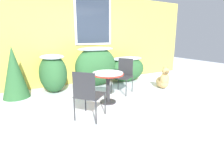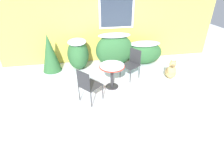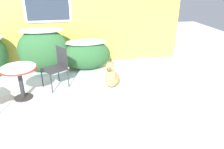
{
  "view_description": "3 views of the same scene",
  "coord_description": "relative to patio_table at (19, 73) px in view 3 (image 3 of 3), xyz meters",
  "views": [
    {
      "loc": [
        -2.12,
        -3.2,
        1.53
      ],
      "look_at": [
        0.0,
        0.6,
        0.55
      ],
      "focal_mm": 28.0,
      "sensor_mm": 36.0,
      "label": 1
    },
    {
      "loc": [
        -1.11,
        -4.09,
        2.82
      ],
      "look_at": [
        -0.33,
        0.2,
        0.41
      ],
      "focal_mm": 28.0,
      "sensor_mm": 36.0,
      "label": 2
    },
    {
      "loc": [
        0.78,
        -4.13,
        2.32
      ],
      "look_at": [
        1.63,
        0.45,
        0.28
      ],
      "focal_mm": 35.0,
      "sensor_mm": 36.0,
      "label": 3
    }
  ],
  "objects": [
    {
      "name": "dog",
      "position": [
        1.94,
        0.2,
        -0.33
      ],
      "size": [
        0.52,
        0.7,
        0.67
      ],
      "rotation": [
        0.0,
        0.0,
        -0.4
      ],
      "color": "tan",
      "rests_on": "ground_plane"
    },
    {
      "name": "ground_plane",
      "position": [
        0.33,
        -0.2,
        -0.57
      ],
      "size": [
        16.0,
        16.0,
        0.0
      ],
      "primitive_type": "plane",
      "color": "silver"
    },
    {
      "name": "shrub_middle",
      "position": [
        0.34,
        1.41,
        0.06
      ],
      "size": [
        1.31,
        0.66,
        1.19
      ],
      "color": "#2D6033",
      "rests_on": "ground_plane"
    },
    {
      "name": "patio_chair_near_table",
      "position": [
        0.72,
        0.47,
        -0.06
      ],
      "size": [
        0.65,
        0.65,
        0.92
      ],
      "rotation": [
        0.0,
        0.0,
        -0.99
      ],
      "color": "#2D2D30",
      "rests_on": "ground_plane"
    },
    {
      "name": "house_wall",
      "position": [
        0.34,
        2.0,
        0.87
      ],
      "size": [
        8.0,
        0.1,
        2.8
      ],
      "color": "#DBC14C",
      "rests_on": "ground_plane"
    },
    {
      "name": "patio_table",
      "position": [
        0.0,
        0.0,
        0.0
      ],
      "size": [
        0.71,
        0.71,
        0.71
      ],
      "color": "#2D2D30",
      "rests_on": "ground_plane"
    },
    {
      "name": "shrub_right",
      "position": [
        1.46,
        1.4,
        -0.12
      ],
      "size": [
        1.32,
        0.71,
        0.83
      ],
      "color": "#2D6033",
      "rests_on": "ground_plane"
    }
  ]
}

